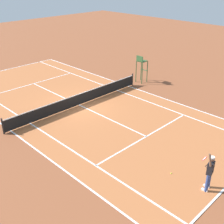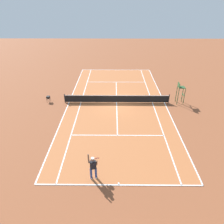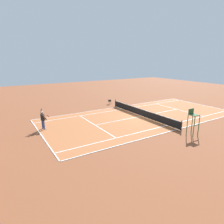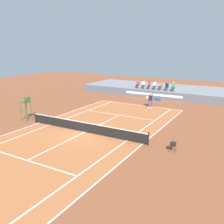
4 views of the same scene
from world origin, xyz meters
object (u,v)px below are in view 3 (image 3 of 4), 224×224
(tennis_player, at_px, (43,120))
(umpire_chair, at_px, (193,119))
(ball_hopper, at_px, (110,100))
(tennis_ball, at_px, (61,125))

(tennis_player, height_order, umpire_chair, umpire_chair)
(ball_hopper, bearing_deg, tennis_player, 118.39)
(tennis_player, xyz_separation_m, ball_hopper, (6.20, -11.48, -0.42))
(umpire_chair, distance_m, ball_hopper, 15.00)
(tennis_ball, height_order, umpire_chair, umpire_chair)
(tennis_ball, relative_size, ball_hopper, 0.10)
(umpire_chair, bearing_deg, tennis_ball, 46.62)
(tennis_player, bearing_deg, ball_hopper, -61.61)
(ball_hopper, bearing_deg, tennis_ball, 121.69)
(tennis_player, relative_size, umpire_chair, 0.85)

